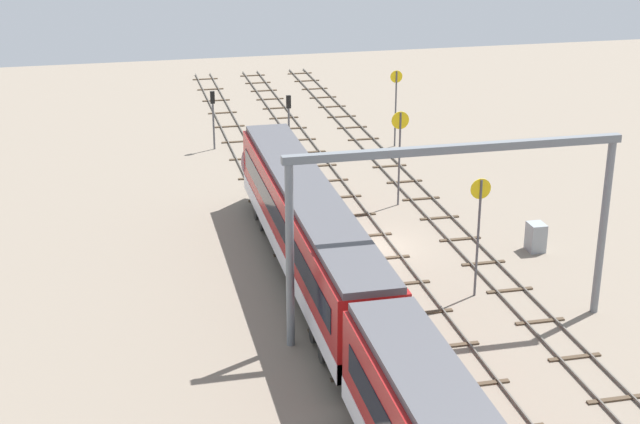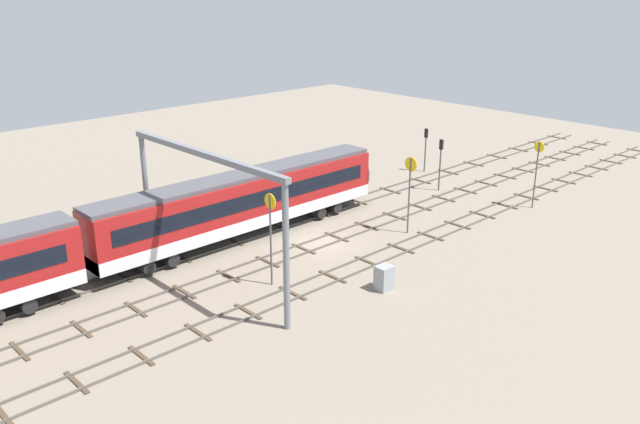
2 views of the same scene
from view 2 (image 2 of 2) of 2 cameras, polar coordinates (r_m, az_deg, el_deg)
name	(u,v)px [view 2 (image 2 of 2)]	position (r m, az deg, el deg)	size (l,w,h in m)	color
ground_plane	(321,243)	(48.05, 0.05, -2.73)	(108.69, 108.69, 0.00)	gray
track_near_foreground	(368,262)	(44.99, 4.22, -4.30)	(92.69, 2.40, 0.16)	#59544C
track_second_near	(321,242)	(48.03, 0.05, -2.66)	(92.69, 2.40, 0.16)	#59544C
track_with_train	(279,226)	(51.32, -3.60, -1.20)	(92.69, 2.40, 0.16)	#59544C
train	(89,247)	(42.98, -19.34, -2.84)	(50.40, 3.24, 4.80)	maroon
overhead_gantry	(206,190)	(39.84, -9.88, 1.90)	(0.40, 15.22, 8.71)	slate
speed_sign_near_foreground	(271,226)	(40.37, -4.31, -1.21)	(0.14, 1.01, 6.03)	#4C4C51
speed_sign_mid_trackside	(537,166)	(57.29, 18.27, 3.82)	(0.14, 0.90, 5.70)	#4C4C51
speed_sign_far_trackside	(410,183)	(49.18, 7.79, 2.51)	(0.14, 1.09, 5.93)	#4C4C51
signal_light_trackside_approach	(441,157)	(60.16, 10.40, 4.67)	(0.31, 0.32, 4.74)	#4C4C51
signal_light_trackside_departure	(426,143)	(66.18, 9.15, 5.88)	(0.31, 0.32, 4.34)	#4C4C51
relay_cabinet	(384,278)	(41.03, 5.57, -5.69)	(1.05, 0.86, 1.57)	gray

